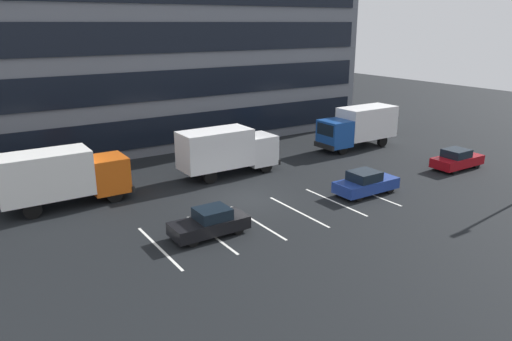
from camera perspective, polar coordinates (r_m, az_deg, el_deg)
The scene contains 9 objects.
ground_plane at distance 29.13m, azimuth -0.93°, elevation -3.55°, with size 120.00×120.00×0.00m, color black.
office_building at distance 43.60m, azimuth -14.03°, elevation 12.60°, with size 41.54×10.74×14.40m.
lot_markings at distance 26.76m, azimuth 2.61°, elevation -5.48°, with size 14.14×5.40×0.01m.
box_truck_orange at distance 29.79m, azimuth -22.04°, elevation -0.53°, with size 7.24×2.40×3.36m.
box_truck_blue at distance 41.93m, azimuth 12.08°, elevation 5.26°, with size 7.37×2.44×3.42m.
box_truck_white at distance 33.41m, azimuth -3.47°, elevation 2.52°, with size 7.18×2.38×3.33m.
sedan_navy at distance 30.74m, azimuth 12.88°, elevation -1.46°, with size 4.20×1.76×1.50m.
sedan_black at distance 24.37m, azimuth -5.48°, elevation -6.20°, with size 3.96×1.66×1.42m.
sedan_maroon at distance 38.14m, azimuth 22.74°, elevation 1.22°, with size 4.14×1.73×1.48m.
Camera 1 is at (-14.54, -23.04, 10.30)m, focal length 33.72 mm.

